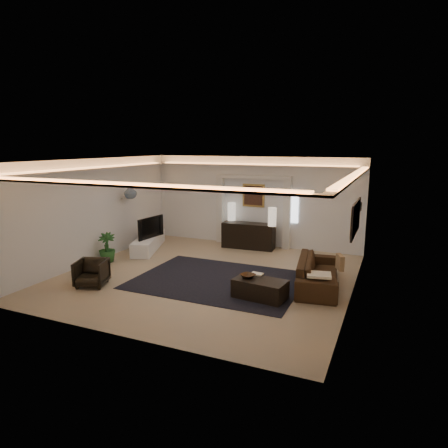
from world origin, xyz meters
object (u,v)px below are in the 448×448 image
at_px(coffee_table, 260,289).
at_px(sofa, 318,273).
at_px(console, 248,236).
at_px(armchair, 92,273).

bearing_deg(coffee_table, sofa, 57.70).
bearing_deg(coffee_table, console, 120.57).
distance_m(sofa, coffee_table, 1.60).
height_order(coffee_table, armchair, armchair).
relative_size(sofa, armchair, 3.31).
bearing_deg(console, armchair, -118.54).
height_order(sofa, armchair, sofa).
bearing_deg(console, coffee_table, -70.29).
distance_m(sofa, armchair, 5.31).
xyz_separation_m(console, armchair, (-2.19, -4.74, -0.08)).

